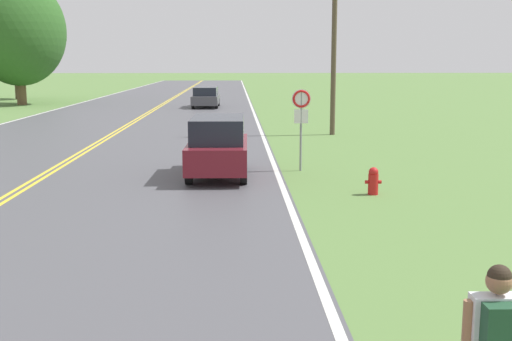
# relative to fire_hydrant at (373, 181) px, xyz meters

# --- Properties ---
(fire_hydrant) EXTENTS (0.43, 0.27, 0.73)m
(fire_hydrant) POSITION_rel_fire_hydrant_xyz_m (0.00, 0.00, 0.00)
(fire_hydrant) COLOR red
(fire_hydrant) RESTS_ON ground
(traffic_sign) EXTENTS (0.60, 0.10, 2.59)m
(traffic_sign) POSITION_rel_fire_hydrant_xyz_m (-1.52, 3.76, 1.59)
(traffic_sign) COLOR gray
(traffic_sign) RESTS_ON ground
(utility_pole_midground) EXTENTS (1.80, 0.24, 9.91)m
(utility_pole_midground) POSITION_rel_fire_hydrant_xyz_m (1.05, 13.98, 4.75)
(utility_pole_midground) COLOR brown
(utility_pole_midground) RESTS_ON ground
(tree_behind_sign) EXTENTS (7.49, 7.49, 10.13)m
(tree_behind_sign) POSITION_rel_fire_hydrant_xyz_m (-20.78, 36.23, 5.44)
(tree_behind_sign) COLOR brown
(tree_behind_sign) RESTS_ON ground
(tree_mid_treeline) EXTENTS (5.50, 5.50, 8.46)m
(tree_mid_treeline) POSITION_rel_fire_hydrant_xyz_m (-23.58, 43.90, 4.91)
(tree_mid_treeline) COLOR brown
(tree_mid_treeline) RESTS_ON ground
(car_maroon_van_approaching) EXTENTS (1.83, 4.15, 1.80)m
(car_maroon_van_approaching) POSITION_rel_fire_hydrant_xyz_m (-4.12, 2.84, 0.58)
(car_maroon_van_approaching) COLOR black
(car_maroon_van_approaching) RESTS_ON ground
(car_dark_grey_van_mid_near) EXTENTS (2.04, 4.83, 1.55)m
(car_dark_grey_van_mid_near) POSITION_rel_fire_hydrant_xyz_m (-5.77, 32.68, 0.45)
(car_dark_grey_van_mid_near) COLOR black
(car_dark_grey_van_mid_near) RESTS_ON ground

